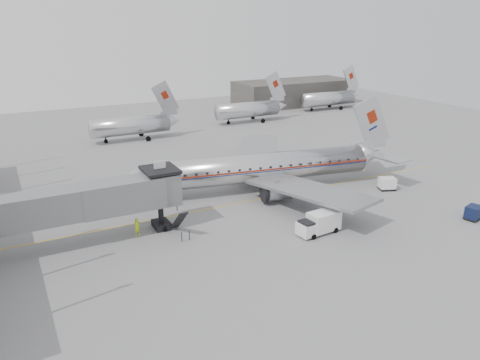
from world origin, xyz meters
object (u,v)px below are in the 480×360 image
at_px(baggage_cart_white, 387,183).
at_px(airliner, 264,167).
at_px(service_van, 319,223).
at_px(baggage_cart_navy, 474,212).
at_px(ramp_worker, 137,227).

bearing_deg(baggage_cart_white, airliner, 171.50).
distance_m(service_van, baggage_cart_white, 16.75).
relative_size(service_van, baggage_cart_navy, 2.13).
height_order(baggage_cart_navy, baggage_cart_white, baggage_cart_white).
height_order(service_van, baggage_cart_white, service_van).
height_order(service_van, baggage_cart_navy, service_van).
bearing_deg(service_van, baggage_cart_navy, -20.87).
bearing_deg(service_van, baggage_cart_white, 17.77).
bearing_deg(baggage_cart_white, service_van, -137.25).
bearing_deg(baggage_cart_navy, service_van, 148.34).
xyz_separation_m(airliner, service_van, (-1.75, -13.94, -1.72)).
bearing_deg(ramp_worker, baggage_cart_white, -27.02).
distance_m(airliner, baggage_cart_navy, 24.32).
xyz_separation_m(baggage_cart_white, ramp_worker, (-31.85, 1.68, 0.07)).
distance_m(airliner, baggage_cart_white, 15.81).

